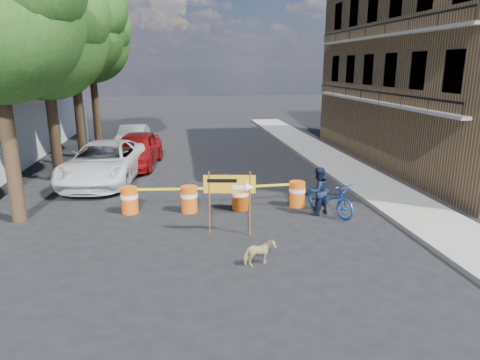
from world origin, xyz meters
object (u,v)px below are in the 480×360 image
object	(u,v)px
detour_sign	(236,189)
suv_white	(104,162)
barrel_far_left	(129,200)
sedan_silver	(133,137)
barrel_mid_left	(189,199)
pedestrian	(318,191)
bicycle	(331,183)
dog	(259,253)
sedan_red	(137,149)
barrel_far_right	(297,193)
barrel_mid_right	(240,197)

from	to	relation	value
detour_sign	suv_white	size ratio (longest dim) A/B	0.32
barrel_far_left	detour_sign	bearing A→B (deg)	-36.69
barrel_far_left	sedan_silver	xyz separation A→B (m)	(-0.93, 11.89, 0.23)
barrel_mid_left	pedestrian	bearing A→B (deg)	-12.00
detour_sign	bicycle	size ratio (longest dim) A/B	0.91
barrel_mid_left	dog	world-z (taller)	barrel_mid_left
pedestrian	sedan_red	xyz separation A→B (m)	(-6.56, 8.16, 0.03)
bicycle	suv_white	xyz separation A→B (m)	(-8.12, 5.42, -0.22)
bicycle	sedan_silver	distance (m)	15.04
sedan_red	sedan_silver	world-z (taller)	sedan_red
detour_sign	sedan_silver	distance (m)	14.98
pedestrian	suv_white	bearing A→B (deg)	-57.66
barrel_far_right	sedan_red	bearing A→B (deg)	130.31
barrel_far_left	bicycle	distance (m)	6.79
sedan_red	barrel_mid_right	bearing A→B (deg)	-53.38
pedestrian	bicycle	distance (m)	0.51
bicycle	suv_white	world-z (taller)	bicycle
barrel_mid_right	dog	bearing A→B (deg)	-92.21
barrel_mid_left	barrel_mid_right	xyz separation A→B (m)	(1.76, -0.04, 0.00)
sedan_red	sedan_silver	size ratio (longest dim) A/B	1.17
barrel_mid_left	detour_sign	distance (m)	2.80
barrel_far_left	barrel_mid_left	distance (m)	2.01
bicycle	sedan_silver	world-z (taller)	bicycle
barrel_far_left	barrel_mid_left	bearing A→B (deg)	-5.06
sedan_silver	barrel_mid_left	bearing A→B (deg)	-71.45
detour_sign	sedan_red	bearing A→B (deg)	120.17
pedestrian	bicycle	size ratio (longest dim) A/B	0.77
sedan_silver	barrel_mid_right	bearing A→B (deg)	-63.95
barrel_mid_right	barrel_far_right	xyz separation A→B (m)	(2.05, 0.09, 0.00)
barrel_far_right	detour_sign	bearing A→B (deg)	-136.91
barrel_mid_right	barrel_far_left	bearing A→B (deg)	176.64
barrel_far_right	sedan_red	world-z (taller)	sedan_red
bicycle	sedan_red	world-z (taller)	bicycle
barrel_mid_left	barrel_far_right	distance (m)	3.80
barrel_mid_left	pedestrian	xyz separation A→B (m)	(4.23, -0.90, 0.34)
dog	bicycle	bearing A→B (deg)	-56.53
barrel_far_right	bicycle	distance (m)	1.42
dog	suv_white	world-z (taller)	suv_white
dog	sedan_silver	xyz separation A→B (m)	(-4.52, 16.42, 0.37)
barrel_mid_right	detour_sign	xyz separation A→B (m)	(-0.45, -2.24, 0.95)
barrel_mid_left	detour_sign	world-z (taller)	detour_sign
barrel_mid_right	barrel_far_right	world-z (taller)	same
barrel_far_right	detour_sign	world-z (taller)	detour_sign
pedestrian	suv_white	distance (m)	9.40
barrel_mid_left	sedan_silver	world-z (taller)	sedan_silver
detour_sign	sedan_silver	bearing A→B (deg)	115.83
barrel_mid_right	barrel_far_right	size ratio (longest dim) A/B	1.00
suv_white	sedan_silver	distance (m)	7.56
barrel_mid_right	pedestrian	size ratio (longest dim) A/B	0.55
barrel_mid_left	sedan_red	bearing A→B (deg)	107.73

